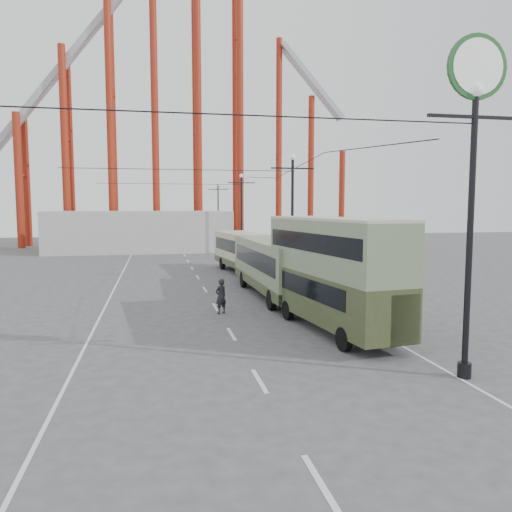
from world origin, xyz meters
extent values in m
plane|color=#47474A|center=(0.00, 0.00, 0.00)|extent=(160.00, 160.00, 0.00)
cube|color=silver|center=(-1.00, 19.00, 0.01)|extent=(0.15, 82.00, 0.01)
cube|color=silver|center=(5.40, 20.00, 0.01)|extent=(0.12, 120.00, 0.01)
cube|color=silver|center=(-7.00, 20.00, 0.01)|extent=(0.12, 120.00, 0.01)
cylinder|color=black|center=(5.60, -3.00, 4.50)|extent=(0.20, 0.20, 9.00)
cylinder|color=black|center=(5.60, -3.00, 0.25)|extent=(0.44, 0.44, 0.50)
cube|color=black|center=(5.60, -3.00, 8.30)|extent=(3.20, 0.10, 0.10)
sphere|color=white|center=(5.60, -3.00, 9.10)|extent=(0.44, 0.44, 0.44)
cylinder|color=#1D5724|center=(5.60, -3.00, 9.80)|extent=(2.00, 0.12, 2.00)
cylinder|color=white|center=(5.60, -3.00, 9.80)|extent=(1.70, 0.16, 1.70)
cylinder|color=black|center=(5.60, 18.00, 4.50)|extent=(0.20, 0.20, 9.00)
cylinder|color=black|center=(5.60, 18.00, 0.25)|extent=(0.44, 0.44, 0.50)
cube|color=black|center=(5.60, 18.00, 8.30)|extent=(3.20, 0.10, 0.10)
sphere|color=white|center=(5.60, 18.00, 9.10)|extent=(0.44, 0.44, 0.44)
cylinder|color=black|center=(5.60, 40.00, 4.50)|extent=(0.20, 0.20, 9.00)
cylinder|color=black|center=(5.60, 40.00, 0.25)|extent=(0.44, 0.44, 0.50)
cube|color=black|center=(5.60, 40.00, 8.30)|extent=(3.20, 0.10, 0.10)
sphere|color=white|center=(5.60, 40.00, 9.10)|extent=(0.44, 0.44, 0.44)
cylinder|color=black|center=(5.60, 62.00, 4.50)|extent=(0.20, 0.20, 9.00)
cylinder|color=black|center=(5.60, 62.00, 0.25)|extent=(0.44, 0.44, 0.50)
cube|color=black|center=(5.60, 62.00, 8.30)|extent=(3.20, 0.10, 0.10)
sphere|color=white|center=(5.60, 62.00, 9.10)|extent=(0.44, 0.44, 0.44)
cylinder|color=maroon|center=(-22.00, 55.00, 9.00)|extent=(1.00, 1.00, 18.00)
cylinder|color=maroon|center=(-22.00, 59.00, 9.00)|extent=(1.00, 1.00, 18.00)
cylinder|color=maroon|center=(-16.00, 55.00, 13.50)|extent=(1.00, 1.00, 27.00)
cylinder|color=maroon|center=(-16.00, 59.00, 13.50)|extent=(1.00, 1.00, 27.00)
cylinder|color=maroon|center=(-10.00, 55.00, 18.00)|extent=(1.00, 1.00, 36.00)
cylinder|color=maroon|center=(-10.00, 59.00, 18.00)|extent=(1.00, 1.00, 36.00)
cylinder|color=maroon|center=(-4.00, 55.00, 22.50)|extent=(1.00, 1.00, 45.00)
cylinder|color=maroon|center=(-4.00, 59.00, 22.50)|extent=(1.00, 1.00, 45.00)
cylinder|color=maroon|center=(2.00, 55.00, 26.00)|extent=(1.00, 1.00, 52.00)
cylinder|color=maroon|center=(2.00, 59.00, 26.00)|extent=(1.00, 1.00, 52.00)
cylinder|color=maroon|center=(8.00, 55.00, 27.50)|extent=(1.00, 1.00, 55.00)
cylinder|color=maroon|center=(8.00, 59.00, 27.50)|extent=(1.00, 1.00, 55.00)
cube|color=#A6A6AB|center=(-10.00, 57.00, 32.50)|extent=(36.62, 2.20, 45.50)
cylinder|color=maroon|center=(14.00, 56.00, 15.00)|extent=(0.90, 0.90, 30.00)
cylinder|color=maroon|center=(19.00, 56.00, 11.00)|extent=(0.90, 0.90, 22.00)
cylinder|color=maroon|center=(24.00, 56.00, 7.00)|extent=(0.90, 0.90, 14.00)
cube|color=#A6A6AB|center=(19.00, 56.00, 24.00)|extent=(9.89, 2.00, 10.87)
cube|color=#ADADA8|center=(-6.00, 47.00, 2.50)|extent=(22.00, 10.00, 5.00)
cube|color=#333A1F|center=(3.52, 3.72, 1.55)|extent=(3.57, 9.65, 2.07)
cube|color=black|center=(3.52, 3.72, 1.98)|extent=(3.36, 7.79, 0.85)
cube|color=#6B7B5A|center=(3.52, 3.72, 2.73)|extent=(3.59, 9.65, 0.28)
cube|color=#6B7B5A|center=(3.52, 3.72, 3.91)|extent=(3.57, 9.65, 2.07)
cube|color=black|center=(3.52, 3.72, 4.00)|extent=(3.54, 9.10, 0.80)
cube|color=#BDB698|center=(3.52, 3.72, 5.00)|extent=(3.59, 9.65, 0.11)
cylinder|color=black|center=(2.12, 6.20, 0.47)|extent=(0.39, 0.97, 0.94)
cylinder|color=black|center=(4.23, 6.48, 0.47)|extent=(0.39, 0.97, 0.94)
cylinder|color=black|center=(2.86, 0.59, 0.47)|extent=(0.39, 0.97, 0.94)
cylinder|color=black|center=(4.98, 0.87, 0.47)|extent=(0.39, 0.97, 0.94)
cube|color=#6B7B5A|center=(3.03, 12.75, 1.95)|extent=(3.04, 12.28, 2.67)
cube|color=black|center=(3.03, 12.75, 2.39)|extent=(3.05, 10.95, 1.06)
cube|color=#333A1F|center=(3.03, 12.75, 0.89)|extent=(3.07, 12.29, 0.56)
cube|color=#6B7B5A|center=(3.03, 12.75, 3.37)|extent=(3.06, 12.29, 0.18)
cylinder|color=black|center=(1.71, 16.17, 0.56)|extent=(0.33, 1.12, 1.11)
cylinder|color=black|center=(4.22, 16.22, 0.56)|extent=(0.33, 1.12, 1.11)
cylinder|color=black|center=(1.86, 8.83, 0.56)|extent=(0.33, 1.12, 1.11)
cylinder|color=black|center=(4.37, 8.88, 0.56)|extent=(0.33, 1.12, 1.11)
cube|color=#BDB698|center=(3.15, 23.83, 1.88)|extent=(3.94, 10.96, 2.57)
cube|color=black|center=(3.15, 23.83, 2.30)|extent=(3.83, 9.69, 1.02)
cube|color=#333A1F|center=(3.15, 23.83, 0.86)|extent=(3.97, 10.96, 0.54)
cube|color=#BDB698|center=(3.15, 23.83, 3.25)|extent=(3.96, 10.96, 0.17)
cylinder|color=black|center=(1.62, 26.45, 0.54)|extent=(0.43, 1.10, 1.07)
cylinder|color=black|center=(4.02, 26.74, 0.54)|extent=(0.43, 1.10, 1.07)
cylinder|color=black|center=(2.33, 20.49, 0.54)|extent=(0.43, 1.10, 1.07)
cylinder|color=black|center=(4.74, 20.78, 0.54)|extent=(0.43, 1.10, 1.07)
imported|color=black|center=(-0.91, 8.28, 0.91)|extent=(0.79, 0.71, 1.82)
camera|label=1|loc=(-4.14, -17.11, 5.53)|focal=35.00mm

